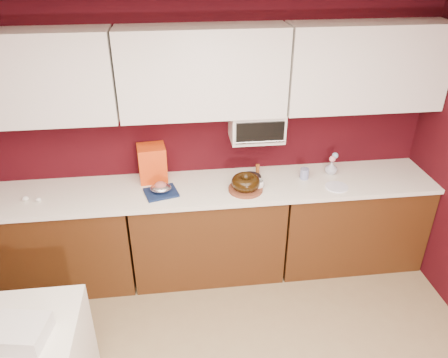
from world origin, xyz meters
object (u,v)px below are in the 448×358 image
object	(u,v)px
flower_vase	(331,167)
newspaper_stack	(19,333)
toaster_oven	(257,125)
bundt_cake	(246,182)
foil_ham_nest	(161,188)
pandoro_box	(152,163)
blue_jar	(304,174)
coffee_mug	(258,184)

from	to	relation	value
flower_vase	newspaper_stack	distance (m)	2.76
toaster_oven	flower_vase	distance (m)	0.80
bundt_cake	newspaper_stack	size ratio (longest dim) A/B	0.80
foil_ham_nest	pandoro_box	xyz separation A→B (m)	(-0.07, 0.26, 0.10)
toaster_oven	pandoro_box	bearing A→B (deg)	178.45
newspaper_stack	foil_ham_nest	bearing A→B (deg)	58.06
newspaper_stack	blue_jar	bearing A→B (deg)	34.19
bundt_cake	blue_jar	distance (m)	0.57
bundt_cake	flower_vase	world-z (taller)	flower_vase
pandoro_box	coffee_mug	distance (m)	0.93
coffee_mug	newspaper_stack	world-z (taller)	coffee_mug
blue_jar	foil_ham_nest	bearing A→B (deg)	-174.97
newspaper_stack	flower_vase	bearing A→B (deg)	32.10
bundt_cake	pandoro_box	world-z (taller)	pandoro_box
bundt_cake	flower_vase	distance (m)	0.84
newspaper_stack	bundt_cake	bearing A→B (deg)	39.70
foil_ham_nest	coffee_mug	xyz separation A→B (m)	(0.82, -0.02, -0.01)
flower_vase	pandoro_box	bearing A→B (deg)	176.72
bundt_cake	blue_jar	size ratio (longest dim) A/B	2.59
newspaper_stack	pandoro_box	bearing A→B (deg)	64.54
bundt_cake	coffee_mug	world-z (taller)	bundt_cake
toaster_oven	foil_ham_nest	xyz separation A→B (m)	(-0.84, -0.24, -0.42)
pandoro_box	blue_jar	world-z (taller)	pandoro_box
flower_vase	newspaper_stack	bearing A→B (deg)	-147.90
pandoro_box	newspaper_stack	distance (m)	1.74
coffee_mug	blue_jar	size ratio (longest dim) A/B	1.04
bundt_cake	pandoro_box	size ratio (longest dim) A/B	0.76
blue_jar	flower_vase	size ratio (longest dim) A/B	0.70
toaster_oven	foil_ham_nest	size ratio (longest dim) A/B	2.60
pandoro_box	coffee_mug	xyz separation A→B (m)	(0.89, -0.28, -0.11)
blue_jar	flower_vase	bearing A→B (deg)	12.31
flower_vase	coffee_mug	bearing A→B (deg)	-165.11
foil_ham_nest	newspaper_stack	xyz separation A→B (m)	(-0.81, -1.29, -0.15)
newspaper_stack	toaster_oven	bearing A→B (deg)	42.91
coffee_mug	bundt_cake	bearing A→B (deg)	-171.67
pandoro_box	blue_jar	distance (m)	1.34
pandoro_box	newspaper_stack	size ratio (longest dim) A/B	1.05
pandoro_box	newspaper_stack	bearing A→B (deg)	-122.02
blue_jar	newspaper_stack	size ratio (longest dim) A/B	0.31
foil_ham_nest	blue_jar	distance (m)	1.27
toaster_oven	blue_jar	xyz separation A→B (m)	(0.42, -0.12, -0.43)
foil_ham_nest	coffee_mug	distance (m)	0.82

